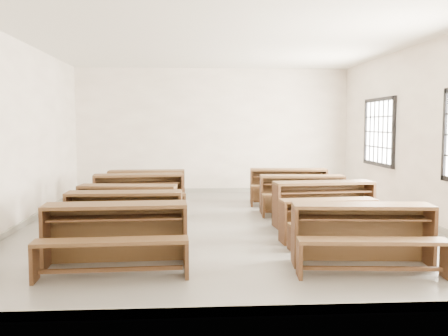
{
  "coord_description": "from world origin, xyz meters",
  "views": [
    {
      "loc": [
        -0.57,
        -8.68,
        1.76
      ],
      "look_at": [
        0.0,
        0.0,
        1.0
      ],
      "focal_mm": 40.0,
      "sensor_mm": 36.0,
      "label": 1
    }
  ],
  "objects": [
    {
      "name": "desk_set_5",
      "position": [
        1.55,
        -2.72,
        0.45
      ],
      "size": [
        1.8,
        1.05,
        0.77
      ],
      "rotation": [
        0.0,
        0.0,
        -0.09
      ],
      "color": "brown",
      "rests_on": "ground"
    },
    {
      "name": "desk_set_4",
      "position": [
        -1.56,
        2.32,
        0.44
      ],
      "size": [
        1.69,
        0.91,
        0.75
      ],
      "rotation": [
        0.0,
        0.0,
        0.03
      ],
      "color": "brown",
      "rests_on": "ground"
    },
    {
      "name": "desk_set_6",
      "position": [
        1.48,
        -1.46,
        0.38
      ],
      "size": [
        1.49,
        0.86,
        0.65
      ],
      "rotation": [
        0.0,
        0.0,
        0.08
      ],
      "color": "brown",
      "rests_on": "ground"
    },
    {
      "name": "desk_set_9",
      "position": [
        1.6,
        2.3,
        0.45
      ],
      "size": [
        1.79,
        1.05,
        0.77
      ],
      "rotation": [
        0.0,
        0.0,
        -0.1
      ],
      "color": "brown",
      "rests_on": "ground"
    },
    {
      "name": "desk_set_2",
      "position": [
        -1.66,
        -0.26,
        0.43
      ],
      "size": [
        1.73,
        1.03,
        0.74
      ],
      "rotation": [
        0.0,
        0.0,
        -0.11
      ],
      "color": "brown",
      "rests_on": "ground"
    },
    {
      "name": "desk_set_7",
      "position": [
        1.72,
        -0.31,
        0.45
      ],
      "size": [
        1.81,
        1.06,
        0.78
      ],
      "rotation": [
        0.0,
        0.0,
        0.09
      ],
      "color": "brown",
      "rests_on": "ground"
    },
    {
      "name": "room",
      "position": [
        0.09,
        0.0,
        2.14
      ],
      "size": [
        8.5,
        8.5,
        3.2
      ],
      "color": "slate",
      "rests_on": "ground"
    },
    {
      "name": "desk_set_8",
      "position": [
        1.63,
        1.04,
        0.44
      ],
      "size": [
        1.72,
        0.97,
        0.75
      ],
      "rotation": [
        0.0,
        0.0,
        -0.07
      ],
      "color": "brown",
      "rests_on": "ground"
    },
    {
      "name": "desk_set_3",
      "position": [
        -1.61,
        1.16,
        0.46
      ],
      "size": [
        1.83,
        1.08,
        0.79
      ],
      "rotation": [
        0.0,
        0.0,
        0.11
      ],
      "color": "brown",
      "rests_on": "ground"
    },
    {
      "name": "desk_set_1",
      "position": [
        -1.57,
        -1.3,
        0.45
      ],
      "size": [
        1.71,
        0.9,
        0.77
      ],
      "rotation": [
        0.0,
        0.0,
        -0.01
      ],
      "color": "brown",
      "rests_on": "ground"
    },
    {
      "name": "desk_set_0",
      "position": [
        -1.5,
        -2.56,
        0.46
      ],
      "size": [
        1.79,
        0.98,
        0.79
      ],
      "rotation": [
        0.0,
        0.0,
        0.04
      ],
      "color": "brown",
      "rests_on": "ground"
    }
  ]
}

